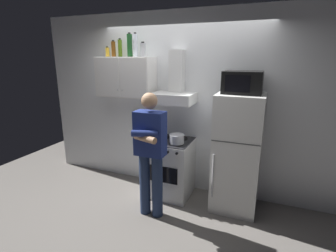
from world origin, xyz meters
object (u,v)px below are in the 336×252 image
at_px(person_standing, 150,151).
at_px(bottle_olive_oil, 120,48).
at_px(bottle_canister_steel, 143,50).
at_px(bottle_spice_jar, 107,52).
at_px(bottle_beer_brown, 113,49).
at_px(upper_cabinet, 126,77).
at_px(refrigerator, 237,153).
at_px(microwave, 243,82).
at_px(stove_oven, 171,167).
at_px(range_hood, 175,89).
at_px(bottle_wine_green, 130,45).
at_px(cooking_pot, 177,139).
at_px(bottle_vodka_clear, 135,45).

relative_size(person_standing, bottle_olive_oil, 6.13).
xyz_separation_m(bottle_canister_steel, bottle_olive_oil, (-0.40, 0.03, 0.03)).
bearing_deg(bottle_spice_jar, bottle_beer_brown, -20.23).
xyz_separation_m(upper_cabinet, person_standing, (0.75, -0.73, -0.85)).
bearing_deg(bottle_beer_brown, upper_cabinet, 3.45).
height_order(refrigerator, microwave, microwave).
relative_size(refrigerator, person_standing, 0.98).
bearing_deg(bottle_spice_jar, microwave, -4.12).
relative_size(stove_oven, bottle_spice_jar, 5.62).
bearing_deg(bottle_canister_steel, bottle_beer_brown, -177.46).
relative_size(range_hood, refrigerator, 0.47).
bearing_deg(bottle_wine_green, stove_oven, -10.49).
height_order(range_hood, cooking_pot, range_hood).
bearing_deg(stove_oven, bottle_wine_green, 169.51).
bearing_deg(range_hood, bottle_spice_jar, 177.84).
height_order(refrigerator, bottle_canister_steel, bottle_canister_steel).
height_order(upper_cabinet, bottle_wine_green, bottle_wine_green).
distance_m(range_hood, bottle_wine_green, 0.94).
bearing_deg(range_hood, bottle_olive_oil, 177.78).
relative_size(bottle_canister_steel, bottle_beer_brown, 0.87).
distance_m(bottle_vodka_clear, bottle_wine_green, 0.11).
height_order(bottle_wine_green, bottle_spice_jar, bottle_wine_green).
height_order(stove_oven, person_standing, person_standing).
bearing_deg(bottle_spice_jar, bottle_vodka_clear, -5.52).
relative_size(bottle_vodka_clear, bottle_wine_green, 0.99).
bearing_deg(bottle_beer_brown, bottle_vodka_clear, 0.66).
bearing_deg(bottle_beer_brown, stove_oven, -6.61).
distance_m(bottle_wine_green, bottle_beer_brown, 0.28).
bearing_deg(bottle_wine_green, bottle_olive_oil, 170.97).
relative_size(refrigerator, bottle_beer_brown, 6.64).
height_order(upper_cabinet, stove_oven, upper_cabinet).
relative_size(stove_oven, bottle_wine_green, 2.56).
distance_m(upper_cabinet, stove_oven, 1.55).
bearing_deg(bottle_vodka_clear, range_hood, 0.76).
distance_m(upper_cabinet, bottle_spice_jar, 0.50).
height_order(cooking_pot, bottle_wine_green, bottle_wine_green).
relative_size(upper_cabinet, refrigerator, 0.56).
bearing_deg(bottle_canister_steel, stove_oven, -15.25).
relative_size(stove_oven, bottle_beer_brown, 3.63).
height_order(stove_oven, bottle_beer_brown, bottle_beer_brown).
bearing_deg(bottle_canister_steel, bottle_olive_oil, 176.33).
bearing_deg(bottle_olive_oil, bottle_canister_steel, -3.67).
xyz_separation_m(refrigerator, microwave, (-0.00, 0.02, 0.94)).
xyz_separation_m(stove_oven, bottle_wine_green, (-0.71, 0.13, 1.78)).
bearing_deg(microwave, bottle_vodka_clear, 176.35).
distance_m(stove_oven, bottle_spice_jar, 2.04).
bearing_deg(stove_oven, bottle_vodka_clear, 168.99).
height_order(microwave, bottle_canister_steel, bottle_canister_steel).
relative_size(bottle_canister_steel, bottle_olive_oil, 0.78).
bearing_deg(person_standing, bottle_vodka_clear, 127.68).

